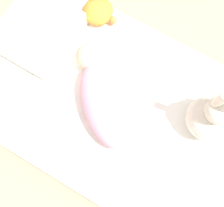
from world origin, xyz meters
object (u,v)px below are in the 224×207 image
bunny_plush (211,117)px  turtle_plush (98,12)px  pillow (38,32)px  swaddled_baby (104,97)px

bunny_plush → turtle_plush: bearing=161.7°
pillow → turtle_plush: pillow is taller
swaddled_baby → bunny_plush: size_ratio=1.22×
pillow → swaddled_baby: bearing=-15.6°
bunny_plush → swaddled_baby: bearing=-162.8°
pillow → bunny_plush: (0.82, 0.01, 0.07)m
pillow → bunny_plush: size_ratio=0.93×
swaddled_baby → bunny_plush: 0.43m
pillow → bunny_plush: bearing=1.0°
swaddled_baby → bunny_plush: bearing=-121.2°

